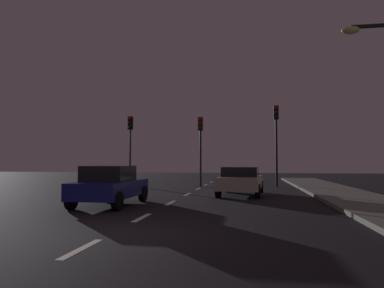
{
  "coord_description": "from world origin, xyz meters",
  "views": [
    {
      "loc": [
        3.11,
        -7.54,
        1.61
      ],
      "look_at": [
        -0.23,
        13.11,
        2.68
      ],
      "focal_mm": 33.52,
      "sensor_mm": 36.0,
      "label": 1
    }
  ],
  "objects_px": {
    "car_stopped_ahead": "(241,180)",
    "traffic_signal_left": "(130,137)",
    "traffic_signal_right": "(276,130)",
    "car_adjacent_lane": "(110,185)",
    "traffic_signal_center": "(200,138)"
  },
  "relations": [
    {
      "from": "car_stopped_ahead",
      "to": "traffic_signal_center",
      "type": "bearing_deg",
      "value": 115.62
    },
    {
      "from": "traffic_signal_center",
      "to": "car_adjacent_lane",
      "type": "bearing_deg",
      "value": -100.19
    },
    {
      "from": "traffic_signal_left",
      "to": "traffic_signal_center",
      "type": "xyz_separation_m",
      "value": [
        4.89,
        -0.0,
        -0.09
      ]
    },
    {
      "from": "traffic_signal_center",
      "to": "car_stopped_ahead",
      "type": "bearing_deg",
      "value": -64.38
    },
    {
      "from": "car_stopped_ahead",
      "to": "traffic_signal_left",
      "type": "bearing_deg",
      "value": 142.72
    },
    {
      "from": "traffic_signal_center",
      "to": "traffic_signal_right",
      "type": "height_order",
      "value": "traffic_signal_right"
    },
    {
      "from": "traffic_signal_center",
      "to": "car_adjacent_lane",
      "type": "distance_m",
      "value": 11.25
    },
    {
      "from": "traffic_signal_right",
      "to": "car_stopped_ahead",
      "type": "xyz_separation_m",
      "value": [
        -2.14,
        -5.86,
        -2.96
      ]
    },
    {
      "from": "traffic_signal_right",
      "to": "car_stopped_ahead",
      "type": "height_order",
      "value": "traffic_signal_right"
    },
    {
      "from": "car_adjacent_lane",
      "to": "traffic_signal_left",
      "type": "bearing_deg",
      "value": 105.28
    },
    {
      "from": "traffic_signal_center",
      "to": "car_stopped_ahead",
      "type": "distance_m",
      "value": 6.98
    },
    {
      "from": "traffic_signal_center",
      "to": "traffic_signal_right",
      "type": "bearing_deg",
      "value": 0.02
    },
    {
      "from": "traffic_signal_right",
      "to": "car_adjacent_lane",
      "type": "xyz_separation_m",
      "value": [
        -6.89,
        -10.79,
        -2.93
      ]
    },
    {
      "from": "traffic_signal_right",
      "to": "car_stopped_ahead",
      "type": "relative_size",
      "value": 1.23
    },
    {
      "from": "traffic_signal_left",
      "to": "traffic_signal_right",
      "type": "distance_m",
      "value": 9.84
    }
  ]
}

